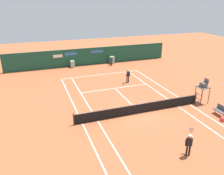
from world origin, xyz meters
name	(u,v)px	position (x,y,z in m)	size (l,w,h in m)	color
ground_plane	(137,110)	(0.00, 0.58, 0.00)	(80.00, 80.00, 0.01)	#B25633
tennis_net	(140,108)	(0.00, 0.00, 0.51)	(12.10, 0.10, 1.07)	#4C4C51
sponsor_back_wall	(91,57)	(0.03, 16.97, 1.26)	(25.00, 1.02, 2.61)	#194C38
umpire_chair	(203,87)	(6.70, -0.01, 1.65)	(1.00, 1.00, 2.45)	#47474C
player_bench	(221,110)	(6.45, -2.76, 0.51)	(0.54, 1.20, 0.88)	#38383D
player_on_baseline	(128,75)	(2.13, 7.66, 0.97)	(0.76, 0.67, 1.84)	black
player_near_side	(189,143)	(0.28, -6.36, 0.94)	(0.78, 0.63, 1.79)	black
ball_kid_right_post	(111,61)	(2.74, 15.27, 0.79)	(0.46, 0.21, 1.37)	black
tennis_ball_near_service_line	(146,94)	(2.52, 3.74, 0.03)	(0.07, 0.07, 0.07)	#CCE033
tennis_ball_by_sideline	(117,77)	(1.62, 10.07, 0.03)	(0.07, 0.07, 0.07)	#CCE033
tennis_ball_mid_court	(130,99)	(0.42, 3.04, 0.03)	(0.07, 0.07, 0.07)	#CCE033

